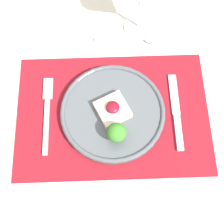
# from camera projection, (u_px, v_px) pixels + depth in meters

# --- Properties ---
(ground_plane) EXTENTS (8.00, 8.00, 0.00)m
(ground_plane) POSITION_uv_depth(u_px,v_px,m) (112.00, 172.00, 1.50)
(ground_plane) COLOR gray
(dining_table) EXTENTS (1.30, 1.05, 0.77)m
(dining_table) POSITION_uv_depth(u_px,v_px,m) (113.00, 126.00, 0.87)
(dining_table) COLOR beige
(dining_table) RESTS_ON ground_plane
(placemat) EXTENTS (0.48, 0.33, 0.00)m
(placemat) POSITION_uv_depth(u_px,v_px,m) (113.00, 114.00, 0.78)
(placemat) COLOR maroon
(placemat) RESTS_ON dining_table
(dinner_plate) EXTENTS (0.26, 0.26, 0.07)m
(dinner_plate) POSITION_uv_depth(u_px,v_px,m) (112.00, 114.00, 0.76)
(dinner_plate) COLOR #4C5156
(dinner_plate) RESTS_ON placemat
(fork) EXTENTS (0.02, 0.20, 0.01)m
(fork) POSITION_uv_depth(u_px,v_px,m) (47.00, 109.00, 0.78)
(fork) COLOR silver
(fork) RESTS_ON placemat
(knife) EXTENTS (0.02, 0.20, 0.01)m
(knife) POSITION_uv_depth(u_px,v_px,m) (177.00, 116.00, 0.77)
(knife) COLOR silver
(knife) RESTS_ON placemat
(spoon) EXTENTS (0.19, 0.04, 0.01)m
(spoon) POSITION_uv_depth(u_px,v_px,m) (145.00, 38.00, 0.86)
(spoon) COLOR silver
(spoon) RESTS_ON dining_table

